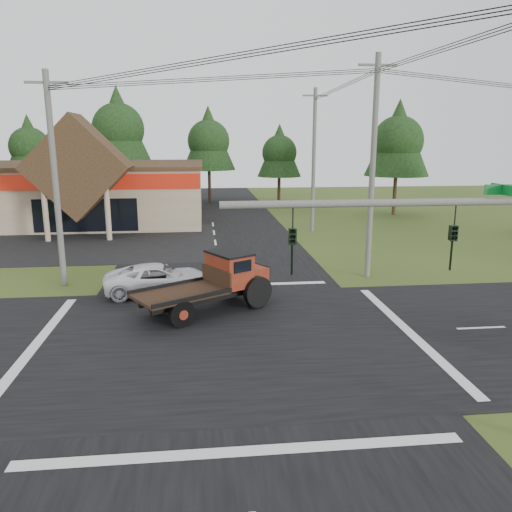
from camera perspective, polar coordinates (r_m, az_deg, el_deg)
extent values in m
plane|color=#384A1A|center=(18.97, -3.17, -9.44)|extent=(120.00, 120.00, 0.00)
cube|color=black|center=(18.96, -3.17, -9.42)|extent=(12.00, 120.00, 0.02)
cube|color=black|center=(18.96, -3.17, -9.41)|extent=(120.00, 12.00, 0.02)
cube|color=black|center=(39.47, -25.47, 1.25)|extent=(28.00, 14.00, 0.02)
cube|color=gray|center=(50.09, -23.86, 6.56)|extent=(30.00, 15.00, 5.00)
cube|color=#342515|center=(49.91, -24.14, 9.46)|extent=(30.40, 15.40, 0.30)
cube|color=#A31B0C|center=(42.85, -27.06, 7.47)|extent=(30.00, 0.12, 1.20)
cube|color=#342515|center=(40.11, -19.59, 9.57)|extent=(7.78, 4.00, 7.78)
cylinder|color=gray|center=(39.35, -22.91, 4.40)|extent=(0.40, 0.40, 4.00)
cylinder|color=gray|center=(38.31, -16.58, 4.68)|extent=(0.40, 0.40, 4.00)
cube|color=black|center=(41.42, -18.89, 4.42)|extent=(8.00, 0.08, 2.60)
cylinder|color=#595651|center=(10.97, 17.29, 5.86)|extent=(8.00, 0.16, 0.16)
imported|color=black|center=(11.55, 21.51, 0.84)|extent=(0.16, 0.20, 1.00)
imported|color=black|center=(10.41, 4.17, 0.47)|extent=(0.16, 0.20, 1.00)
cube|color=#0C6626|center=(11.88, 26.34, 6.82)|extent=(0.80, 0.04, 0.22)
cylinder|color=#595651|center=(26.56, -21.96, 7.82)|extent=(0.30, 0.30, 10.50)
cube|color=#595651|center=(26.61, -22.85, 17.82)|extent=(2.00, 0.12, 0.12)
cylinder|color=#595651|center=(27.02, 13.17, 9.56)|extent=(0.30, 0.30, 11.50)
cube|color=#595651|center=(27.22, 13.77, 20.44)|extent=(2.00, 0.12, 0.12)
cylinder|color=#595651|center=(40.51, 6.61, 10.69)|extent=(0.30, 0.30, 11.20)
cube|color=#595651|center=(40.61, 6.81, 17.75)|extent=(2.00, 0.12, 0.12)
cylinder|color=#332316|center=(62.75, -24.05, 6.96)|extent=(0.36, 0.36, 3.50)
cone|color=black|center=(62.51, -24.49, 11.56)|extent=(5.60, 5.60, 6.60)
sphere|color=black|center=(62.51, -24.46, 11.29)|extent=(4.40, 4.40, 4.40)
cylinder|color=#332316|center=(59.42, -15.10, 7.87)|extent=(0.36, 0.36, 4.55)
cone|color=black|center=(59.23, -15.49, 14.20)|extent=(7.28, 7.28, 8.58)
sphere|color=black|center=(59.22, -15.47, 13.82)|extent=(5.72, 5.72, 5.72)
cylinder|color=#332316|center=(59.74, -5.33, 7.95)|extent=(0.36, 0.36, 3.85)
cone|color=black|center=(59.50, -5.45, 13.28)|extent=(6.16, 6.16, 7.26)
sphere|color=black|center=(59.50, -5.44, 12.97)|extent=(4.84, 4.84, 4.84)
cylinder|color=#332316|center=(58.45, 2.64, 7.53)|extent=(0.36, 0.36, 3.15)
cone|color=black|center=(58.18, 2.69, 11.99)|extent=(5.04, 5.04, 5.94)
sphere|color=black|center=(58.19, 2.69, 11.73)|extent=(3.96, 3.96, 3.96)
cylinder|color=#332316|center=(51.37, 15.55, 6.69)|extent=(0.36, 0.36, 3.85)
cone|color=black|center=(51.09, 15.94, 12.88)|extent=(6.16, 6.16, 7.26)
sphere|color=black|center=(51.09, 15.91, 12.51)|extent=(4.84, 4.84, 4.84)
imported|color=white|center=(24.55, -11.00, -2.60)|extent=(5.38, 2.88, 1.44)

